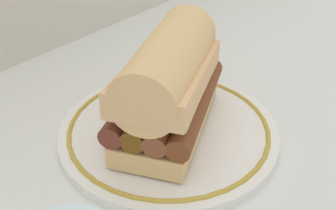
{
  "coord_description": "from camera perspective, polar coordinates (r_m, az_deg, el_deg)",
  "views": [
    {
      "loc": [
        -0.32,
        -0.25,
        0.31
      ],
      "look_at": [
        -0.01,
        0.0,
        0.04
      ],
      "focal_mm": 41.9,
      "sensor_mm": 36.0,
      "label": 1
    }
  ],
  "objects": [
    {
      "name": "sausage_sandwich",
      "position": [
        0.46,
        0.0,
        3.23
      ],
      "size": [
        0.21,
        0.16,
        0.12
      ],
      "rotation": [
        0.0,
        0.0,
        0.39
      ],
      "color": "#DDB274",
      "rests_on": "plate"
    },
    {
      "name": "plate",
      "position": [
        0.5,
        0.0,
        -3.55
      ],
      "size": [
        0.27,
        0.27,
        0.01
      ],
      "color": "white",
      "rests_on": "ground_plane"
    },
    {
      "name": "ground_plane",
      "position": [
        0.51,
        1.07,
        -3.55
      ],
      "size": [
        1.5,
        1.5,
        0.0
      ],
      "primitive_type": "plane",
      "color": "silver"
    }
  ]
}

